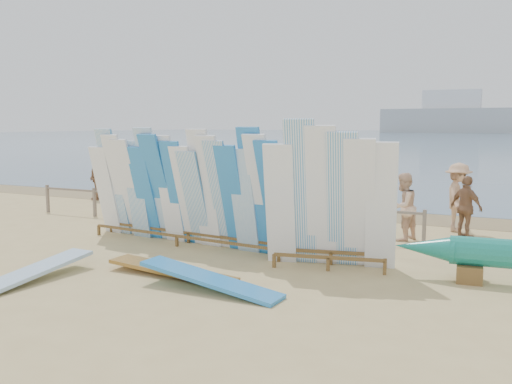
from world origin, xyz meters
The scene contains 22 objects.
ground centered at (0.00, 0.00, 0.00)m, with size 160.00×160.00×0.00m, color tan.
ocean centered at (0.00, 128.00, 0.00)m, with size 320.00×240.00×0.02m, color #44617A.
wet_sand_strip centered at (0.00, 7.20, 0.00)m, with size 40.00×2.60×0.01m, color olive.
distant_ship centered at (-12.00, 180.00, 5.31)m, with size 45.00×8.00×14.00m.
fence centered at (0.00, 3.00, 0.63)m, with size 12.08×0.08×0.90m.
main_surfboard_rack centered at (0.73, 0.80, 1.27)m, with size 5.67×1.33×2.83m.
side_surfboard_rack centered at (4.56, 0.28, 1.34)m, with size 2.68×1.18×2.99m.
vendor_table centered at (3.78, 0.88, 0.40)m, with size 1.03×0.83×1.21m.
flat_board_a centered at (-0.11, -3.05, 0.00)m, with size 0.56×2.70×0.07m, color #87B4D9.
flat_board_d centered at (3.17, -2.07, 0.00)m, with size 0.56×2.70×0.07m, color #287CC9.
flat_board_c centered at (2.02, -1.55, 0.00)m, with size 0.56×2.70×0.07m, color olive.
beach_chair_left centered at (0.61, 3.82, 0.26)m, with size 0.76×0.77×0.88m.
beach_chair_right centered at (1.89, 3.83, 0.23)m, with size 0.53×0.55×0.78m.
stroller centered at (1.60, 4.09, 0.42)m, with size 0.66×0.85×1.05m.
beachgoer_2 centered at (-2.26, 4.42, 0.86)m, with size 0.84×0.40×1.73m, color beige.
beachgoer_1 centered at (-2.48, 5.22, 0.77)m, with size 0.56×0.31×1.53m, color #8C6042.
beachgoer_9 centered at (6.50, 5.38, 0.93)m, with size 1.20×0.50×1.86m, color tan.
beachgoer_extra_1 centered at (-6.55, 5.98, 0.86)m, with size 1.00×0.43×1.71m, color #8C6042.
beachgoer_11 centered at (-2.92, 5.90, 0.89)m, with size 1.65×0.53×1.78m, color beige.
beachgoer_8 centered at (5.39, 3.60, 0.85)m, with size 0.82×0.39×1.69m, color beige.
beachgoer_3 centered at (-2.76, 5.03, 0.85)m, with size 1.10×0.45×1.70m, color tan.
beachgoer_10 centered at (6.80, 4.45, 0.80)m, with size 0.94×0.41×1.60m, color #8C6042.
Camera 1 is at (7.84, -9.96, 2.88)m, focal length 38.00 mm.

